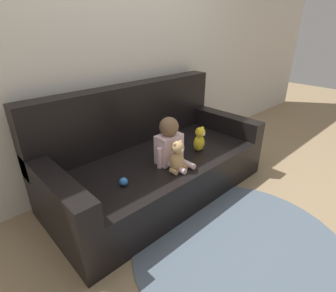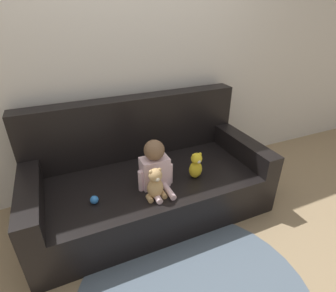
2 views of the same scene
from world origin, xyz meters
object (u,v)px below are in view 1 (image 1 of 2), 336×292
object	(u,v)px
plush_toy_side	(199,139)
toy_ball	(124,182)
couch	(153,159)
teddy_bear_brown	(177,157)
person_baby	(170,143)

from	to	relation	value
plush_toy_side	toy_ball	world-z (taller)	plush_toy_side
couch	teddy_bear_brown	xyz separation A→B (m)	(-0.07, -0.39, 0.20)
teddy_bear_brown	plush_toy_side	distance (m)	0.43
plush_toy_side	couch	bearing A→B (deg)	141.14
person_baby	teddy_bear_brown	world-z (taller)	person_baby
person_baby	teddy_bear_brown	xyz separation A→B (m)	(-0.06, -0.15, -0.06)
person_baby	couch	bearing A→B (deg)	86.88
plush_toy_side	person_baby	bearing A→B (deg)	175.38
teddy_bear_brown	toy_ball	world-z (taller)	teddy_bear_brown
couch	toy_ball	bearing A→B (deg)	-152.16
person_baby	toy_ball	xyz separation A→B (m)	(-0.50, -0.02, -0.15)
person_baby	plush_toy_side	distance (m)	0.37
toy_ball	plush_toy_side	bearing A→B (deg)	-0.42
person_baby	toy_ball	distance (m)	0.52
teddy_bear_brown	plush_toy_side	bearing A→B (deg)	15.67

